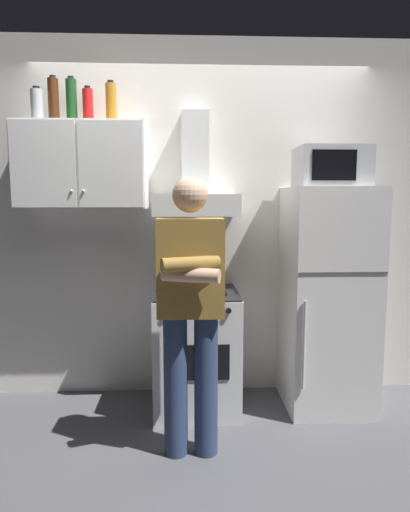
# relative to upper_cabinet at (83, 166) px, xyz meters

# --- Properties ---
(ground_plane) EXTENTS (7.00, 7.00, 0.00)m
(ground_plane) POSITION_rel_upper_cabinet_xyz_m (0.85, -0.37, -1.75)
(ground_plane) COLOR #4C4C51
(back_wall_tiled) EXTENTS (4.80, 0.10, 2.70)m
(back_wall_tiled) POSITION_rel_upper_cabinet_xyz_m (0.85, 0.23, -0.40)
(back_wall_tiled) COLOR silver
(back_wall_tiled) RESTS_ON ground_plane
(upper_cabinet) EXTENTS (0.90, 0.37, 0.60)m
(upper_cabinet) POSITION_rel_upper_cabinet_xyz_m (0.00, 0.00, 0.00)
(upper_cabinet) COLOR white
(stove_oven) EXTENTS (0.60, 0.62, 0.87)m
(stove_oven) POSITION_rel_upper_cabinet_xyz_m (0.80, -0.13, -1.32)
(stove_oven) COLOR white
(stove_oven) RESTS_ON ground_plane
(range_hood) EXTENTS (0.60, 0.44, 0.75)m
(range_hood) POSITION_rel_upper_cabinet_xyz_m (0.80, 0.00, -0.15)
(range_hood) COLOR white
(refrigerator) EXTENTS (0.60, 0.62, 1.60)m
(refrigerator) POSITION_rel_upper_cabinet_xyz_m (1.75, -0.12, -0.95)
(refrigerator) COLOR white
(refrigerator) RESTS_ON ground_plane
(microwave) EXTENTS (0.48, 0.37, 0.28)m
(microwave) POSITION_rel_upper_cabinet_xyz_m (1.75, -0.11, -0.01)
(microwave) COLOR #B7BABF
(microwave) RESTS_ON refrigerator
(person_standing) EXTENTS (0.38, 0.33, 1.64)m
(person_standing) POSITION_rel_upper_cabinet_xyz_m (0.75, -0.73, -0.85)
(person_standing) COLOR navy
(person_standing) RESTS_ON ground_plane
(bottle_liquor_amber) EXTENTS (0.08, 0.08, 0.29)m
(bottle_liquor_amber) POSITION_rel_upper_cabinet_xyz_m (0.21, 0.02, 0.44)
(bottle_liquor_amber) COLOR #B7721E
(bottle_liquor_amber) RESTS_ON upper_cabinet
(bottle_soda_red) EXTENTS (0.07, 0.07, 0.25)m
(bottle_soda_red) POSITION_rel_upper_cabinet_xyz_m (0.05, 0.03, 0.42)
(bottle_soda_red) COLOR red
(bottle_soda_red) RESTS_ON upper_cabinet
(bottle_wine_green) EXTENTS (0.08, 0.08, 0.32)m
(bottle_wine_green) POSITION_rel_upper_cabinet_xyz_m (-0.07, 0.05, 0.45)
(bottle_wine_green) COLOR #19471E
(bottle_wine_green) RESTS_ON upper_cabinet
(bottle_canister_steel) EXTENTS (0.08, 0.08, 0.23)m
(bottle_canister_steel) POSITION_rel_upper_cabinet_xyz_m (-0.29, -0.01, 0.41)
(bottle_canister_steel) COLOR #B2B5BA
(bottle_canister_steel) RESTS_ON upper_cabinet
(bottle_rum_dark) EXTENTS (0.07, 0.07, 0.32)m
(bottle_rum_dark) POSITION_rel_upper_cabinet_xyz_m (-0.19, 0.02, 0.45)
(bottle_rum_dark) COLOR #47230F
(bottle_rum_dark) RESTS_ON upper_cabinet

